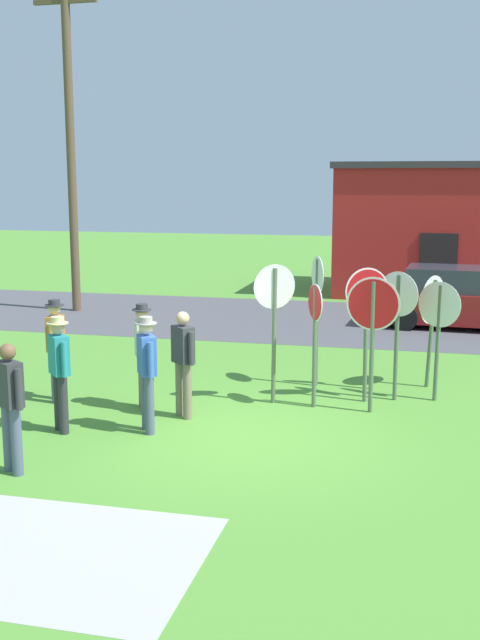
# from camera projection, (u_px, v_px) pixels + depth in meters

# --- Properties ---
(ground_plane) EXTENTS (80.00, 80.00, 0.00)m
(ground_plane) POSITION_uv_depth(u_px,v_px,m) (238.00, 436.00, 11.32)
(ground_plane) COLOR #518E33
(street_asphalt) EXTENTS (60.00, 6.40, 0.01)m
(street_asphalt) POSITION_uv_depth(u_px,v_px,m) (324.00, 321.00, 20.44)
(street_asphalt) COLOR #4C4C51
(street_asphalt) RESTS_ON ground
(concrete_path) EXTENTS (3.20, 2.40, 0.01)m
(concrete_path) POSITION_uv_depth(u_px,v_px,m) (45.00, 553.00, 7.78)
(concrete_path) COLOR #ADAAA3
(concrete_path) RESTS_ON ground
(building_background) EXTENTS (6.58, 5.00, 4.20)m
(building_background) POSITION_uv_depth(u_px,v_px,m) (439.00, 228.00, 25.27)
(building_background) COLOR #B2231E
(building_background) RESTS_ON ground
(utility_pole) EXTENTS (1.80, 0.24, 8.93)m
(utility_pole) POSITION_uv_depth(u_px,v_px,m) (71.00, 143.00, 21.19)
(utility_pole) COLOR brown
(utility_pole) RESTS_ON ground
(parked_car_on_street) EXTENTS (4.40, 2.21, 1.51)m
(parked_car_on_street) POSITION_uv_depth(u_px,v_px,m) (460.00, 300.00, 19.52)
(parked_car_on_street) COLOR maroon
(parked_car_on_street) RESTS_ON ground
(stop_sign_leaning_right) EXTENTS (0.30, 0.54, 2.04)m
(stop_sign_leaning_right) POSITION_uv_depth(u_px,v_px,m) (315.00, 326.00, 12.52)
(stop_sign_leaning_right) COLOR #51664C
(stop_sign_leaning_right) RESTS_ON ground
(stop_sign_nearest) EXTENTS (0.44, 0.79, 2.03)m
(stop_sign_nearest) POSITION_uv_depth(u_px,v_px,m) (432.00, 311.00, 13.72)
(stop_sign_nearest) COLOR #51664C
(stop_sign_nearest) RESTS_ON ground
(stop_sign_rear_left) EXTENTS (0.62, 0.45, 2.34)m
(stop_sign_rear_left) POSITION_uv_depth(u_px,v_px,m) (274.00, 309.00, 12.70)
(stop_sign_rear_left) COLOR #51664C
(stop_sign_rear_left) RESTS_ON ground
(stop_sign_tallest) EXTENTS (0.66, 0.38, 2.19)m
(stop_sign_tallest) POSITION_uv_depth(u_px,v_px,m) (398.00, 313.00, 12.90)
(stop_sign_tallest) COLOR #51664C
(stop_sign_tallest) RESTS_ON ground
(stop_sign_low_front) EXTENTS (0.30, 0.61, 2.36)m
(stop_sign_low_front) POSITION_uv_depth(u_px,v_px,m) (317.00, 299.00, 13.78)
(stop_sign_low_front) COLOR #51664C
(stop_sign_low_front) RESTS_ON ground
(stop_sign_center_cluster) EXTENTS (0.69, 0.40, 2.27)m
(stop_sign_center_cluster) POSITION_uv_depth(u_px,v_px,m) (367.00, 311.00, 12.82)
(stop_sign_center_cluster) COLOR #51664C
(stop_sign_center_cluster) RESTS_ON ground
(stop_sign_far_back) EXTENTS (0.69, 0.38, 2.03)m
(stop_sign_far_back) POSITION_uv_depth(u_px,v_px,m) (439.00, 320.00, 12.91)
(stop_sign_far_back) COLOR #51664C
(stop_sign_far_back) RESTS_ON ground
(stop_sign_leaning_left) EXTENTS (0.65, 0.09, 2.00)m
(stop_sign_leaning_left) POSITION_uv_depth(u_px,v_px,m) (374.00, 315.00, 13.59)
(stop_sign_leaning_left) COLOR #51664C
(stop_sign_leaning_left) RESTS_ON ground
(stop_sign_rear_right) EXTENTS (0.85, 0.12, 2.19)m
(stop_sign_rear_right) POSITION_uv_depth(u_px,v_px,m) (373.00, 320.00, 12.21)
(stop_sign_rear_right) COLOR #51664C
(stop_sign_rear_right) RESTS_ON ground
(person_in_blue) EXTENTS (0.43, 0.43, 1.74)m
(person_in_blue) POSITION_uv_depth(u_px,v_px,m) (59.00, 367.00, 11.34)
(person_in_blue) COLOR #2D2D33
(person_in_blue) RESTS_ON ground
(person_near_signs) EXTENTS (0.46, 0.40, 1.69)m
(person_near_signs) POSITION_uv_depth(u_px,v_px,m) (183.00, 358.00, 12.05)
(person_near_signs) COLOR #7A6B56
(person_near_signs) RESTS_ON ground
(person_with_sunhat) EXTENTS (0.36, 0.51, 1.74)m
(person_with_sunhat) POSITION_uv_depth(u_px,v_px,m) (143.00, 350.00, 12.49)
(person_with_sunhat) COLOR #7A6B56
(person_with_sunhat) RESTS_ON ground
(person_in_teal) EXTENTS (0.38, 0.49, 1.74)m
(person_in_teal) POSITION_uv_depth(u_px,v_px,m) (147.00, 367.00, 11.33)
(person_in_teal) COLOR #4C5670
(person_in_teal) RESTS_ON ground
(person_in_dark_shirt) EXTENTS (0.32, 0.56, 1.74)m
(person_in_dark_shirt) POSITION_uv_depth(u_px,v_px,m) (56.00, 344.00, 12.92)
(person_in_dark_shirt) COLOR #4C5670
(person_in_dark_shirt) RESTS_ON ground
(person_holding_notes) EXTENTS (0.49, 0.38, 1.69)m
(person_holding_notes) POSITION_uv_depth(u_px,v_px,m) (10.00, 401.00, 9.74)
(person_holding_notes) COLOR #4C5670
(person_holding_notes) RESTS_ON ground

